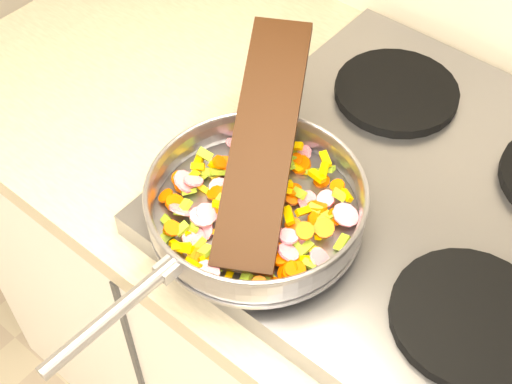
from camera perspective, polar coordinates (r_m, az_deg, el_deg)
The scene contains 7 objects.
cooktop at distance 1.01m, azimuth 13.33°, elevation -0.84°, with size 0.60×0.60×0.04m, color #939399.
grate_fl at distance 0.95m, azimuth 2.19°, elevation -0.64°, with size 0.19×0.19×0.02m, color black.
grate_fr at distance 0.89m, azimuth 16.73°, elevation -9.58°, with size 0.19×0.19×0.02m, color black.
grate_bl at distance 1.12m, azimuth 11.17°, elevation 7.88°, with size 0.19×0.19×0.02m, color black.
saute_pan at distance 0.90m, azimuth -0.11°, elevation -0.86°, with size 0.32×0.49×0.06m.
vegetable_heap at distance 0.91m, azimuth -0.30°, elevation -1.57°, with size 0.25×0.28×0.05m.
wooden_spatula at distance 0.90m, azimuth 0.60°, elevation 4.20°, with size 0.34×0.08×0.02m, color black.
Camera 1 is at (-0.48, 1.04, 1.68)m, focal length 50.00 mm.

